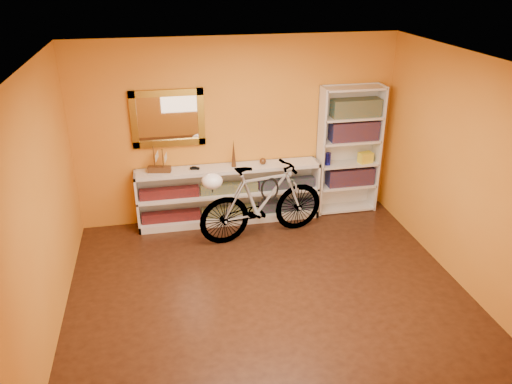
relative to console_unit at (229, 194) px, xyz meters
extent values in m
cube|color=black|center=(0.17, -1.81, -0.43)|extent=(4.50, 4.00, 0.01)
cube|color=silver|center=(0.17, -1.81, 2.18)|extent=(4.50, 4.00, 0.01)
cube|color=orange|center=(0.17, 0.19, 0.88)|extent=(4.50, 0.01, 2.60)
cube|color=orange|center=(-2.09, -1.81, 0.88)|extent=(0.01, 4.00, 2.60)
cube|color=orange|center=(2.42, -1.81, 0.88)|extent=(0.01, 4.00, 2.60)
cube|color=olive|center=(-0.78, 0.15, 1.12)|extent=(0.98, 0.06, 0.78)
cube|color=silver|center=(1.07, 0.17, -0.17)|extent=(0.09, 0.02, 0.09)
cube|color=black|center=(0.00, -0.02, -0.26)|extent=(2.50, 0.13, 0.14)
cube|color=navy|center=(0.00, -0.02, 0.11)|extent=(2.50, 0.13, 0.14)
imported|color=black|center=(-0.47, 0.00, 0.43)|extent=(0.00, 0.01, 0.00)
cone|color=brown|center=(0.08, 0.00, 0.62)|extent=(0.07, 0.07, 0.40)
sphere|color=brown|center=(0.49, 0.00, 0.47)|extent=(0.09, 0.09, 0.09)
cube|color=maroon|center=(1.83, 0.03, 0.12)|extent=(0.70, 0.22, 0.26)
cube|color=maroon|center=(1.83, 0.03, 0.83)|extent=(0.70, 0.22, 0.28)
cube|color=#1B5760|center=(1.83, 0.03, 1.16)|extent=(0.70, 0.22, 0.25)
cylinder|color=#161A9C|center=(1.46, 0.01, 0.43)|extent=(0.08, 0.08, 0.18)
cube|color=#9A3016|center=(1.58, 0.06, 1.12)|extent=(0.14, 0.14, 0.16)
cube|color=yellow|center=(2.03, -0.01, 0.42)|extent=(0.22, 0.17, 0.15)
imported|color=silver|center=(0.37, -0.53, 0.11)|extent=(0.79, 1.86, 1.06)
ellipsoid|color=white|center=(-0.30, -0.65, 0.51)|extent=(0.27, 0.26, 0.20)
torus|color=black|center=(0.48, -0.51, 0.27)|extent=(0.25, 0.03, 0.25)
camera|label=1|loc=(-0.91, -6.46, 3.04)|focal=35.19mm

